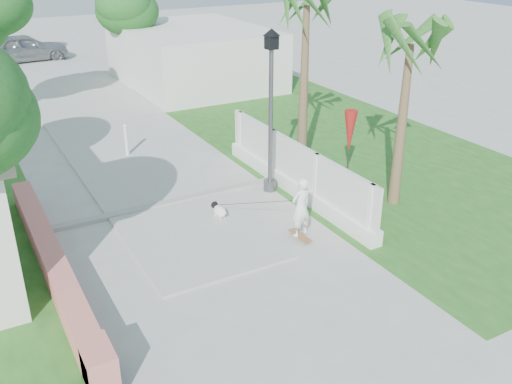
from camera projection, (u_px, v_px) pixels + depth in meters
ground at (285, 331)px, 10.41m from camera, size 90.00×90.00×0.00m
path_strip at (57, 88)px, 26.30m from camera, size 3.20×36.00×0.06m
curb at (166, 203)px, 15.16m from camera, size 6.50×0.25×0.10m
grass_right at (335, 140)px, 19.85m from camera, size 8.00×20.00×0.01m
pink_wall at (57, 271)px, 11.65m from camera, size 0.45×8.20×0.80m
lattice_fence at (295, 175)px, 15.66m from camera, size 0.35×7.00×1.50m
building_right at (193, 56)px, 26.82m from camera, size 6.00×8.00×2.60m
street_lamp at (271, 107)px, 15.05m from camera, size 0.44×0.44×4.44m
bollard at (126, 139)px, 18.21m from camera, size 0.14×0.14×1.09m
patio_umbrella at (350, 133)px, 15.40m from camera, size 0.36×0.36×2.30m
tree_path_right at (118, 6)px, 26.25m from camera, size 3.00×3.00×4.79m
palm_far at (306, 17)px, 15.74m from camera, size 1.80×1.80×5.30m
palm_near at (410, 54)px, 13.69m from camera, size 1.80×1.80×4.70m
skateboarder at (260, 204)px, 13.68m from camera, size 1.51×2.45×1.56m
dog at (219, 210)px, 14.38m from camera, size 0.35×0.62×0.43m
parked_car at (24, 48)px, 31.40m from camera, size 4.69×2.26×1.54m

